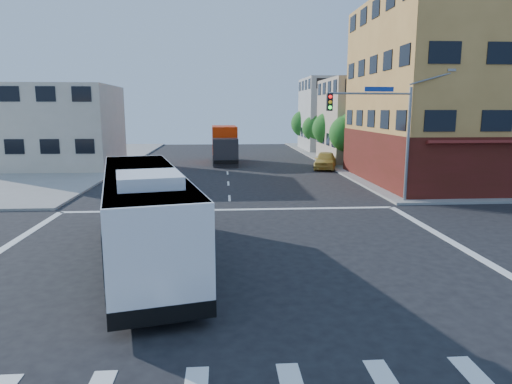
{
  "coord_description": "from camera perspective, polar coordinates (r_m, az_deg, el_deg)",
  "views": [
    {
      "loc": [
        -0.37,
        -16.13,
        5.67
      ],
      "look_at": [
        0.99,
        2.68,
        2.26
      ],
      "focal_mm": 32.0,
      "sensor_mm": 36.0,
      "label": 1
    }
  ],
  "objects": [
    {
      "name": "ground",
      "position": [
        17.11,
        -2.68,
        -9.12
      ],
      "size": [
        120.0,
        120.0,
        0.0
      ],
      "primitive_type": "plane",
      "color": "black",
      "rests_on": "ground"
    },
    {
      "name": "corner_building_ne",
      "position": [
        40.16,
        26.73,
        9.49
      ],
      "size": [
        18.1,
        15.44,
        14.0
      ],
      "color": "#CA9348",
      "rests_on": "ground"
    },
    {
      "name": "building_east_near",
      "position": [
        53.05,
        15.14,
        8.65
      ],
      "size": [
        12.06,
        10.06,
        9.0
      ],
      "color": "tan",
      "rests_on": "ground"
    },
    {
      "name": "building_east_far",
      "position": [
        66.42,
        11.17,
        9.49
      ],
      "size": [
        12.06,
        10.06,
        10.0
      ],
      "color": "#A8A8A3",
      "rests_on": "ground"
    },
    {
      "name": "building_west",
      "position": [
        49.05,
        -24.18,
        7.42
      ],
      "size": [
        12.06,
        10.06,
        8.0
      ],
      "color": "beige",
      "rests_on": "ground"
    },
    {
      "name": "signal_mast_ne",
      "position": [
        28.38,
        15.5,
        8.49
      ],
      "size": [
        7.91,
        1.13,
        8.07
      ],
      "color": "gray",
      "rests_on": "ground"
    },
    {
      "name": "street_tree_a",
      "position": [
        45.78,
        11.52,
        7.44
      ],
      "size": [
        3.6,
        3.6,
        5.53
      ],
      "color": "#392414",
      "rests_on": "ground"
    },
    {
      "name": "street_tree_b",
      "position": [
        53.52,
        9.22,
        8.07
      ],
      "size": [
        3.8,
        3.8,
        5.79
      ],
      "color": "#392414",
      "rests_on": "ground"
    },
    {
      "name": "street_tree_c",
      "position": [
        61.34,
        7.49,
        8.1
      ],
      "size": [
        3.4,
        3.4,
        5.29
      ],
      "color": "#392414",
      "rests_on": "ground"
    },
    {
      "name": "street_tree_d",
      "position": [
        69.18,
        6.16,
        8.71
      ],
      "size": [
        4.0,
        4.0,
        6.03
      ],
      "color": "#392414",
      "rests_on": "ground"
    },
    {
      "name": "transit_bus",
      "position": [
        17.68,
        -13.79,
        -2.56
      ],
      "size": [
        5.55,
        13.0,
        3.77
      ],
      "rotation": [
        0.0,
        0.0,
        0.23
      ],
      "color": "black",
      "rests_on": "ground"
    },
    {
      "name": "box_truck",
      "position": [
        49.25,
        -3.94,
        5.83
      ],
      "size": [
        2.77,
        8.73,
        3.9
      ],
      "rotation": [
        0.0,
        0.0,
        0.02
      ],
      "color": "black",
      "rests_on": "ground"
    },
    {
      "name": "parked_car",
      "position": [
        44.82,
        8.65,
        3.95
      ],
      "size": [
        3.28,
        5.29,
        1.68
      ],
      "primitive_type": "imported",
      "rotation": [
        0.0,
        0.0,
        -0.28
      ],
      "color": "gold",
      "rests_on": "ground"
    }
  ]
}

